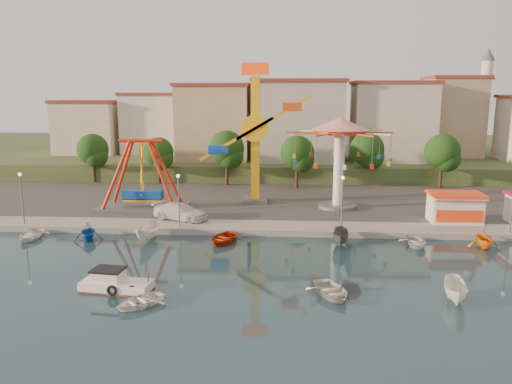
# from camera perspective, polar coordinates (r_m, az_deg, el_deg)

# --- Properties ---
(ground) EXTENTS (200.00, 200.00, 0.00)m
(ground) POSITION_cam_1_polar(r_m,az_deg,el_deg) (37.23, -0.75, -10.32)
(ground) COLOR #15333B
(ground) RESTS_ON ground
(quay_deck) EXTENTS (200.00, 100.00, 0.60)m
(quay_deck) POSITION_cam_1_polar(r_m,az_deg,el_deg) (97.47, 2.05, 3.40)
(quay_deck) COLOR #9E998E
(quay_deck) RESTS_ON ground
(asphalt_pad) EXTENTS (90.00, 28.00, 0.01)m
(asphalt_pad) POSITION_cam_1_polar(r_m,az_deg,el_deg) (65.88, 1.25, -0.17)
(asphalt_pad) COLOR #4C4944
(asphalt_pad) RESTS_ON quay_deck
(hill_terrace) EXTENTS (200.00, 60.00, 3.00)m
(hill_terrace) POSITION_cam_1_polar(r_m,az_deg,el_deg) (102.27, 2.14, 4.45)
(hill_terrace) COLOR #384C26
(hill_terrace) RESTS_ON ground
(pirate_ship_ride) EXTENTS (10.00, 5.00, 8.00)m
(pirate_ship_ride) POSITION_cam_1_polar(r_m,az_deg,el_deg) (58.28, -12.89, 1.82)
(pirate_ship_ride) COLOR #59595E
(pirate_ship_ride) RESTS_ON quay_deck
(kamikaze_tower) EXTENTS (8.84, 3.10, 16.50)m
(kamikaze_tower) POSITION_cam_1_polar(r_m,az_deg,el_deg) (59.40, 0.35, 6.12)
(kamikaze_tower) COLOR #59595E
(kamikaze_tower) RESTS_ON quay_deck
(wave_swinger) EXTENTS (11.60, 11.60, 10.40)m
(wave_swinger) POSITION_cam_1_polar(r_m,az_deg,el_deg) (57.32, 9.50, 5.63)
(wave_swinger) COLOR #59595E
(wave_swinger) RESTS_ON quay_deck
(booth_left) EXTENTS (5.40, 3.78, 3.08)m
(booth_left) POSITION_cam_1_polar(r_m,az_deg,el_deg) (55.04, 21.79, -1.63)
(booth_left) COLOR white
(booth_left) RESTS_ON quay_deck
(lamp_post_0) EXTENTS (0.14, 0.14, 5.00)m
(lamp_post_0) POSITION_cam_1_polar(r_m,az_deg,el_deg) (55.51, -25.16, -0.81)
(lamp_post_0) COLOR #59595E
(lamp_post_0) RESTS_ON quay_deck
(lamp_post_1) EXTENTS (0.14, 0.14, 5.00)m
(lamp_post_1) POSITION_cam_1_polar(r_m,az_deg,el_deg) (49.84, -8.81, -1.13)
(lamp_post_1) COLOR #59595E
(lamp_post_1) RESTS_ON quay_deck
(lamp_post_2) EXTENTS (0.14, 0.14, 5.00)m
(lamp_post_2) POSITION_cam_1_polar(r_m,az_deg,el_deg) (48.97, 9.80, -1.39)
(lamp_post_2) COLOR #59595E
(lamp_post_2) RESTS_ON quay_deck
(lamp_post_3) EXTENTS (0.14, 0.14, 5.00)m
(lamp_post_3) POSITION_cam_1_polar(r_m,az_deg,el_deg) (53.14, 27.23, -1.49)
(lamp_post_3) COLOR #59595E
(lamp_post_3) RESTS_ON quay_deck
(tree_0) EXTENTS (4.60, 4.60, 7.19)m
(tree_0) POSITION_cam_1_polar(r_m,az_deg,el_deg) (77.46, -18.16, 4.64)
(tree_0) COLOR #382314
(tree_0) RESTS_ON quay_deck
(tree_1) EXTENTS (4.35, 4.35, 6.80)m
(tree_1) POSITION_cam_1_polar(r_m,az_deg,el_deg) (73.67, -11.09, 4.46)
(tree_1) COLOR #382314
(tree_1) RESTS_ON quay_deck
(tree_2) EXTENTS (5.02, 5.02, 7.85)m
(tree_2) POSITION_cam_1_polar(r_m,az_deg,el_deg) (71.27, -3.37, 5.01)
(tree_2) COLOR #382314
(tree_2) RESTS_ON quay_deck
(tree_3) EXTENTS (4.68, 4.68, 7.32)m
(tree_3) POSITION_cam_1_polar(r_m,az_deg,el_deg) (69.36, 4.74, 4.52)
(tree_3) COLOR #382314
(tree_3) RESTS_ON quay_deck
(tree_4) EXTENTS (4.86, 4.86, 7.60)m
(tree_4) POSITION_cam_1_polar(r_m,az_deg,el_deg) (73.18, 12.58, 4.79)
(tree_4) COLOR #382314
(tree_4) RESTS_ON quay_deck
(tree_5) EXTENTS (4.83, 4.83, 7.54)m
(tree_5) POSITION_cam_1_polar(r_m,az_deg,el_deg) (73.64, 20.52, 4.35)
(tree_5) COLOR #382314
(tree_5) RESTS_ON quay_deck
(building_0) EXTENTS (9.26, 9.53, 11.87)m
(building_0) POSITION_cam_1_polar(r_m,az_deg,el_deg) (88.40, -20.60, 7.50)
(building_0) COLOR beige
(building_0) RESTS_ON hill_terrace
(building_1) EXTENTS (12.33, 9.01, 8.63)m
(building_1) POSITION_cam_1_polar(r_m,az_deg,el_deg) (89.41, -12.02, 6.97)
(building_1) COLOR silver
(building_1) RESTS_ON hill_terrace
(building_2) EXTENTS (11.95, 9.28, 11.23)m
(building_2) POSITION_cam_1_polar(r_m,az_deg,el_deg) (87.29, -3.53, 7.94)
(building_2) COLOR tan
(building_2) RESTS_ON hill_terrace
(building_3) EXTENTS (12.59, 10.50, 9.20)m
(building_3) POSITION_cam_1_polar(r_m,az_deg,el_deg) (83.58, 5.70, 7.06)
(building_3) COLOR beige
(building_3) RESTS_ON hill_terrace
(building_4) EXTENTS (10.75, 9.23, 9.24)m
(building_4) POSITION_cam_1_polar(r_m,az_deg,el_deg) (88.45, 14.44, 7.01)
(building_4) COLOR beige
(building_4) RESTS_ON hill_terrace
(building_5) EXTENTS (12.77, 10.96, 11.21)m
(building_5) POSITION_cam_1_polar(r_m,az_deg,el_deg) (90.02, 23.10, 7.16)
(building_5) COLOR tan
(building_5) RESTS_ON hill_terrace
(minaret) EXTENTS (2.80, 2.80, 18.00)m
(minaret) POSITION_cam_1_polar(r_m,az_deg,el_deg) (94.57, 24.66, 9.60)
(minaret) COLOR silver
(minaret) RESTS_ON hill_terrace
(cabin_motorboat) EXTENTS (5.13, 2.46, 1.74)m
(cabin_motorboat) POSITION_cam_1_polar(r_m,az_deg,el_deg) (36.99, -15.82, -10.15)
(cabin_motorboat) COLOR white
(cabin_motorboat) RESTS_ON ground
(rowboat_a) EXTENTS (3.99, 4.64, 0.81)m
(rowboat_a) POSITION_cam_1_polar(r_m,az_deg,el_deg) (35.20, 8.62, -11.06)
(rowboat_a) COLOR silver
(rowboat_a) RESTS_ON ground
(rowboat_b) EXTENTS (4.09, 4.19, 0.71)m
(rowboat_b) POSITION_cam_1_polar(r_m,az_deg,el_deg) (34.20, -13.16, -12.02)
(rowboat_b) COLOR white
(rowboat_b) RESTS_ON ground
(skiff) EXTENTS (2.18, 3.98, 1.46)m
(skiff) POSITION_cam_1_polar(r_m,az_deg,el_deg) (36.40, 21.87, -10.46)
(skiff) COLOR white
(skiff) RESTS_ON ground
(van) EXTENTS (6.38, 4.31, 1.72)m
(van) POSITION_cam_1_polar(r_m,az_deg,el_deg) (52.93, -8.61, -2.21)
(van) COLOR silver
(van) RESTS_ON quay_deck
(moored_boat_0) EXTENTS (2.91, 3.96, 0.80)m
(moored_boat_0) POSITION_cam_1_polar(r_m,az_deg,el_deg) (52.32, -24.41, -4.48)
(moored_boat_0) COLOR white
(moored_boat_0) RESTS_ON ground
(moored_boat_1) EXTENTS (3.47, 3.74, 1.63)m
(moored_boat_1) POSITION_cam_1_polar(r_m,az_deg,el_deg) (49.81, -18.64, -4.32)
(moored_boat_1) COLOR #1457B1
(moored_boat_1) RESTS_ON ground
(moored_boat_2) EXTENTS (2.11, 4.42, 1.65)m
(moored_boat_2) POSITION_cam_1_polar(r_m,az_deg,el_deg) (47.95, -12.29, -4.56)
(moored_boat_2) COLOR silver
(moored_boat_2) RESTS_ON ground
(moored_boat_3) EXTENTS (3.93, 4.73, 0.85)m
(moored_boat_3) POSITION_cam_1_polar(r_m,az_deg,el_deg) (46.63, -3.77, -5.29)
(moored_boat_3) COLOR red
(moored_boat_3) RESTS_ON ground
(moored_boat_5) EXTENTS (1.91, 3.94, 1.46)m
(moored_boat_5) POSITION_cam_1_polar(r_m,az_deg,el_deg) (46.44, 9.69, -5.10)
(moored_boat_5) COLOR #525257
(moored_boat_5) RESTS_ON ground
(moored_boat_6) EXTENTS (2.67, 3.69, 0.75)m
(moored_boat_6) POSITION_cam_1_polar(r_m,az_deg,el_deg) (47.73, 17.81, -5.48)
(moored_boat_6) COLOR silver
(moored_boat_6) RESTS_ON ground
(moored_boat_7) EXTENTS (2.83, 3.27, 1.71)m
(moored_boat_7) POSITION_cam_1_polar(r_m,az_deg,el_deg) (49.41, 24.59, -4.84)
(moored_boat_7) COLOR orange
(moored_boat_7) RESTS_ON ground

